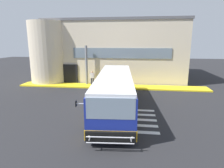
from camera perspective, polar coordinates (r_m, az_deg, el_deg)
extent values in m
cube|color=#232326|center=(17.13, -2.24, -4.70)|extent=(80.00, 90.00, 0.02)
cube|color=silver|center=(11.36, 2.92, -14.03)|extent=(4.40, 0.36, 0.01)
cube|color=silver|center=(12.17, 3.25, -12.13)|extent=(4.40, 0.36, 0.01)
cube|color=silver|center=(12.99, 3.54, -10.47)|extent=(4.40, 0.36, 0.01)
cube|color=silver|center=(13.82, 3.79, -9.01)|extent=(4.40, 0.36, 0.01)
cube|color=silver|center=(14.66, 4.01, -7.72)|extent=(4.40, 0.36, 0.01)
cube|color=beige|center=(28.29, 1.73, 9.96)|extent=(17.44, 12.00, 7.53)
cube|color=#56565B|center=(28.37, 1.79, 17.87)|extent=(17.64, 12.20, 0.30)
cylinder|color=beige|center=(25.17, -18.79, 8.96)|extent=(4.40, 4.40, 7.53)
cube|color=black|center=(23.78, -12.39, 2.93)|extent=(1.80, 0.16, 2.40)
cube|color=slate|center=(22.19, 2.81, 9.29)|extent=(11.44, 0.10, 1.20)
cube|color=yellow|center=(21.69, -0.17, -0.73)|extent=(21.44, 2.00, 0.15)
cylinder|color=slate|center=(22.44, -7.73, 5.68)|extent=(0.28, 0.28, 4.53)
cube|color=navy|center=(14.46, 0.84, -2.07)|extent=(3.40, 11.40, 2.15)
cube|color=#F2AD19|center=(14.69, 0.83, -5.09)|extent=(3.44, 11.45, 0.55)
cube|color=silver|center=(14.21, 0.86, 2.52)|extent=(3.29, 11.20, 0.20)
cube|color=gray|center=(8.97, -0.42, -7.42)|extent=(2.35, 0.30, 1.05)
cube|color=gray|center=(14.65, 5.96, 0.07)|extent=(0.81, 10.01, 0.95)
cube|color=gray|center=(14.74, -4.15, 0.18)|extent=(0.81, 10.01, 0.95)
cube|color=black|center=(8.85, -0.42, -5.26)|extent=(2.15, 0.26, 0.28)
cube|color=black|center=(9.42, -0.45, -15.69)|extent=(2.46, 0.39, 0.52)
sphere|color=beige|center=(9.38, 6.04, -15.76)|extent=(0.18, 0.18, 0.18)
sphere|color=beige|center=(9.49, -6.89, -15.44)|extent=(0.18, 0.18, 0.18)
cylinder|color=#B7B7BF|center=(9.31, -9.63, -5.87)|extent=(0.40, 0.08, 0.05)
cube|color=black|center=(9.35, -10.83, -5.83)|extent=(0.06, 0.20, 0.28)
cylinder|color=black|center=(11.17, 6.27, -11.75)|extent=(0.38, 1.02, 1.00)
cylinder|color=black|center=(11.28, -5.98, -11.51)|extent=(0.38, 1.02, 1.00)
cylinder|color=black|center=(17.05, 5.08, -3.05)|extent=(0.38, 1.02, 1.00)
cylinder|color=black|center=(17.11, -2.82, -2.95)|extent=(0.38, 1.02, 1.00)
cylinder|color=black|center=(18.30, 4.93, -1.94)|extent=(0.38, 1.02, 1.00)
cylinder|color=black|center=(18.36, -2.42, -1.86)|extent=(0.38, 1.02, 1.00)
cylinder|color=#B7B7BF|center=(9.16, -0.59, -17.50)|extent=(2.25, 0.23, 0.06)
cylinder|color=#B7B7BF|center=(9.02, -0.59, -15.85)|extent=(2.25, 0.23, 0.06)
cylinder|color=#B7B7BF|center=(9.26, 5.76, -16.14)|extent=(0.09, 0.50, 0.05)
cylinder|color=#B7B7BF|center=(9.37, -6.72, -15.83)|extent=(0.09, 0.50, 0.05)
cylinder|color=#1E2338|center=(21.99, -5.70, 0.73)|extent=(0.15, 0.15, 0.85)
cylinder|color=#1E2338|center=(22.03, -6.21, 0.74)|extent=(0.15, 0.15, 0.85)
cube|color=silver|center=(21.88, -6.00, 2.57)|extent=(0.38, 0.23, 0.58)
sphere|color=tan|center=(21.81, -6.02, 3.65)|extent=(0.23, 0.23, 0.23)
cylinder|color=silver|center=(21.83, -5.35, 2.43)|extent=(0.09, 0.09, 0.55)
cylinder|color=silver|center=(21.94, -6.63, 2.45)|extent=(0.09, 0.09, 0.55)
cylinder|color=#4C4233|center=(21.28, -2.84, 0.37)|extent=(0.15, 0.15, 0.85)
cylinder|color=#4C4233|center=(21.38, -3.30, 0.43)|extent=(0.15, 0.15, 0.85)
cube|color=#B23333|center=(21.19, -3.09, 2.29)|extent=(0.43, 0.34, 0.58)
sphere|color=tan|center=(21.12, -3.10, 3.41)|extent=(0.23, 0.23, 0.23)
cylinder|color=#B23333|center=(21.07, -2.51, 2.10)|extent=(0.09, 0.09, 0.55)
cylinder|color=#B23333|center=(21.33, -3.66, 2.21)|extent=(0.09, 0.09, 0.55)
cylinder|color=#4C4233|center=(21.32, -0.96, 0.41)|extent=(0.15, 0.15, 0.85)
cylinder|color=#4C4233|center=(21.49, -1.22, 0.51)|extent=(0.15, 0.15, 0.85)
cube|color=#2659A5|center=(21.27, -1.10, 2.34)|extent=(0.40, 0.44, 0.58)
sphere|color=tan|center=(21.20, -1.10, 3.46)|extent=(0.23, 0.23, 0.23)
cylinder|color=#2659A5|center=(21.06, -0.78, 2.10)|extent=(0.09, 0.09, 0.55)
cylinder|color=#2659A5|center=(21.49, -1.41, 2.32)|extent=(0.09, 0.09, 0.55)
cylinder|color=yellow|center=(20.57, -2.75, -0.42)|extent=(0.18, 0.18, 0.90)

